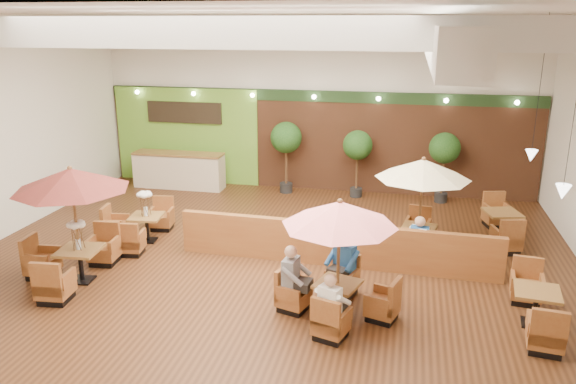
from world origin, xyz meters
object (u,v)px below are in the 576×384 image
(diner_1, at_px, (343,259))
(diner_3, at_px, (419,237))
(table_2, at_px, (420,184))
(table_0, at_px, (71,200))
(topiary_1, at_px, (358,148))
(table_5, at_px, (501,226))
(diner_0, at_px, (331,299))
(topiary_0, at_px, (286,140))
(table_4, at_px, (535,308))
(topiary_2, at_px, (444,151))
(table_1, at_px, (339,236))
(table_3, at_px, (139,224))
(diner_4, at_px, (419,237))
(diner_2, at_px, (294,273))
(service_counter, at_px, (179,170))
(booth_divider, at_px, (334,244))

(diner_1, xyz_separation_m, diner_3, (1.49, 1.58, -0.02))
(table_2, bearing_deg, table_0, -147.03)
(topiary_1, bearing_deg, table_5, -35.49)
(diner_0, bearing_deg, topiary_0, 132.88)
(diner_0, bearing_deg, table_4, 44.58)
(topiary_1, xyz_separation_m, topiary_2, (2.59, 0.00, 0.03))
(table_1, bearing_deg, table_5, 70.39)
(table_4, relative_size, topiary_1, 1.12)
(table_3, bearing_deg, table_5, 5.12)
(topiary_1, height_order, diner_4, topiary_1)
(table_1, distance_m, diner_2, 1.16)
(table_5, relative_size, diner_4, 3.21)
(table_2, bearing_deg, diner_3, -76.76)
(service_counter, height_order, table_2, table_2)
(table_5, height_order, diner_0, diner_0)
(booth_divider, relative_size, table_0, 2.87)
(table_4, bearing_deg, table_5, 96.63)
(table_5, distance_m, diner_0, 6.64)
(table_1, xyz_separation_m, diner_1, (0.00, 0.84, -0.81))
(table_0, bearing_deg, topiary_1, 49.06)
(table_1, relative_size, diner_0, 3.04)
(table_1, xyz_separation_m, table_4, (3.55, 0.40, -1.26))
(table_0, height_order, diner_2, table_0)
(booth_divider, xyz_separation_m, table_0, (-5.20, -1.95, 1.31))
(table_5, xyz_separation_m, diner_1, (-3.55, -3.92, 0.43))
(table_4, height_order, topiary_1, topiary_1)
(table_0, relative_size, table_1, 1.08)
(booth_divider, distance_m, table_5, 4.66)
(table_2, distance_m, diner_3, 1.30)
(booth_divider, relative_size, diner_3, 9.16)
(table_1, xyz_separation_m, table_3, (-5.36, 2.69, -1.15))
(topiary_1, xyz_separation_m, diner_1, (0.39, -6.73, -0.80))
(booth_divider, relative_size, table_4, 3.06)
(table_1, bearing_deg, booth_divider, 116.31)
(booth_divider, bearing_deg, service_counter, 140.95)
(table_2, height_order, topiary_0, table_2)
(booth_divider, bearing_deg, diner_3, 7.97)
(diner_1, bearing_deg, table_2, -95.79)
(table_5, bearing_deg, table_4, -104.59)
(table_0, xyz_separation_m, table_1, (5.56, -0.28, -0.23))
(booth_divider, height_order, table_4, booth_divider)
(table_5, xyz_separation_m, topiary_2, (-1.35, 2.81, 1.26))
(service_counter, height_order, booth_divider, service_counter)
(diner_2, bearing_deg, diner_4, 144.10)
(table_2, xyz_separation_m, table_5, (2.12, 1.47, -1.37))
(diner_0, distance_m, diner_4, 3.58)
(service_counter, xyz_separation_m, table_5, (9.80, -2.61, -0.23))
(topiary_2, bearing_deg, table_0, -136.78)
(table_2, relative_size, topiary_0, 1.04)
(service_counter, height_order, topiary_0, topiary_0)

